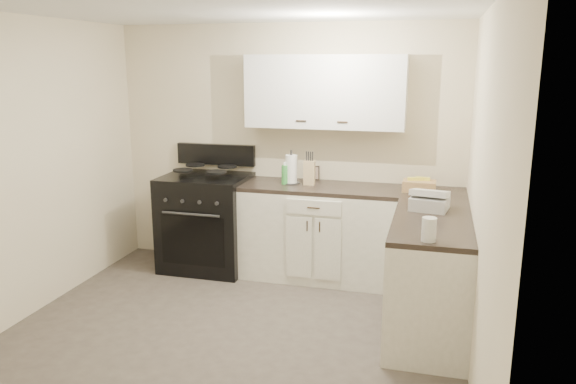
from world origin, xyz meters
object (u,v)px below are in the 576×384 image
(knife_block, at_px, (309,173))
(wicker_basket, at_px, (419,186))
(paper_towel, at_px, (291,169))
(stove, at_px, (207,225))
(countertop_grill, at_px, (429,203))

(knife_block, relative_size, wicker_basket, 0.79)
(paper_towel, relative_size, wicker_basket, 0.95)
(stove, height_order, wicker_basket, wicker_basket)
(knife_block, distance_m, paper_towel, 0.19)
(wicker_basket, height_order, countertop_grill, countertop_grill)
(wicker_basket, distance_m, countertop_grill, 0.66)
(paper_towel, xyz_separation_m, countertop_grill, (1.35, -0.67, -0.09))
(stove, relative_size, countertop_grill, 3.59)
(knife_block, bearing_deg, stove, 177.62)
(knife_block, xyz_separation_m, paper_towel, (-0.19, 0.00, 0.02))
(knife_block, relative_size, countertop_grill, 0.82)
(paper_towel, bearing_deg, countertop_grill, -26.56)
(paper_towel, xyz_separation_m, wicker_basket, (1.24, -0.02, -0.09))
(countertop_grill, bearing_deg, wicker_basket, 108.64)
(paper_towel, relative_size, countertop_grill, 0.98)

